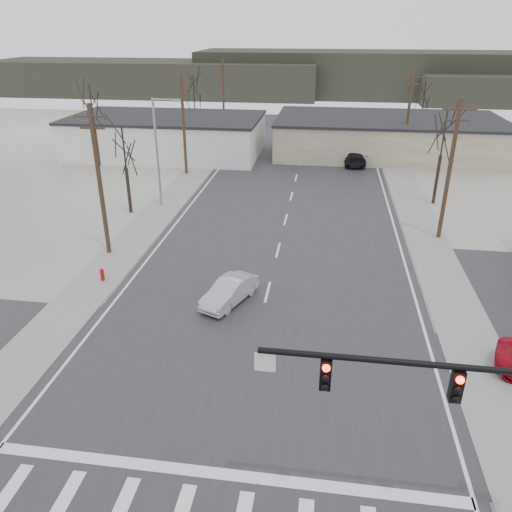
{
  "coord_description": "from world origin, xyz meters",
  "views": [
    {
      "loc": [
        2.96,
        -17.5,
        14.45
      ],
      "look_at": [
        -0.61,
        7.45,
        2.6
      ],
      "focal_mm": 35.0,
      "sensor_mm": 36.0,
      "label": 1
    }
  ],
  "objects": [
    {
      "name": "car_far_a",
      "position": [
        5.77,
        38.34,
        0.85
      ],
      "size": [
        3.3,
        5.89,
        1.61
      ],
      "primitive_type": "imported",
      "rotation": [
        0.0,
        0.0,
        3.34
      ],
      "color": "black",
      "rests_on": "main_road"
    },
    {
      "name": "fire_hydrant",
      "position": [
        -10.2,
        8.0,
        0.45
      ],
      "size": [
        0.24,
        0.24,
        0.87
      ],
      "color": "#A50C0C",
      "rests_on": "ground"
    },
    {
      "name": "sidewalk_right",
      "position": [
        10.6,
        20.0,
        0.03
      ],
      "size": [
        3.0,
        90.0,
        0.06
      ],
      "primitive_type": "cube",
      "color": "gray",
      "rests_on": "ground"
    },
    {
      "name": "tree_left_mid",
      "position": [
        -22.0,
        34.0,
        6.28
      ],
      "size": [
        3.96,
        3.96,
        8.82
      ],
      "color": "#2C221B",
      "rests_on": "ground"
    },
    {
      "name": "main_road",
      "position": [
        0.0,
        15.0,
        0.02
      ],
      "size": [
        18.0,
        110.0,
        0.05
      ],
      "primitive_type": "cube",
      "color": "#29282B",
      "rests_on": "ground"
    },
    {
      "name": "tree_left_near",
      "position": [
        -13.0,
        20.0,
        5.23
      ],
      "size": [
        3.3,
        3.3,
        7.35
      ],
      "color": "#2C221B",
      "rests_on": "ground"
    },
    {
      "name": "streetlight_main",
      "position": [
        -10.8,
        22.0,
        5.09
      ],
      "size": [
        2.4,
        0.25,
        9.0
      ],
      "color": "gray",
      "rests_on": "ground"
    },
    {
      "name": "sedan_crossing",
      "position": [
        -2.0,
        6.55,
        0.73
      ],
      "size": [
        2.96,
        4.39,
        1.37
      ],
      "primitive_type": "imported",
      "rotation": [
        0.0,
        0.0,
        -0.4
      ],
      "color": "#A8ABB2",
      "rests_on": "main_road"
    },
    {
      "name": "sidewalk_left",
      "position": [
        -10.6,
        20.0,
        0.03
      ],
      "size": [
        3.0,
        90.0,
        0.06
      ],
      "primitive_type": "cube",
      "color": "gray",
      "rests_on": "ground"
    },
    {
      "name": "hill_center",
      "position": [
        15.0,
        96.0,
        4.5
      ],
      "size": [
        80.0,
        18.0,
        9.0
      ],
      "primitive_type": "cube",
      "color": "#333026",
      "rests_on": "ground"
    },
    {
      "name": "tree_left_far",
      "position": [
        -14.0,
        46.0,
        6.28
      ],
      "size": [
        3.96,
        3.96,
        8.82
      ],
      "color": "#2C221B",
      "rests_on": "ground"
    },
    {
      "name": "upole_right_b",
      "position": [
        11.5,
        40.0,
        5.22
      ],
      "size": [
        2.2,
        0.3,
        10.0
      ],
      "color": "#402B1E",
      "rests_on": "ground"
    },
    {
      "name": "tree_right_far",
      "position": [
        15.0,
        52.0,
        5.58
      ],
      "size": [
        3.52,
        3.52,
        7.84
      ],
      "color": "#2C221B",
      "rests_on": "ground"
    },
    {
      "name": "car_far_b",
      "position": [
        -2.73,
        58.91,
        0.82
      ],
      "size": [
        3.18,
        4.9,
        1.55
      ],
      "primitive_type": "imported",
      "rotation": [
        0.0,
        0.0,
        -0.32
      ],
      "color": "black",
      "rests_on": "main_road"
    },
    {
      "name": "tree_right_mid",
      "position": [
        12.5,
        26.0,
        5.93
      ],
      "size": [
        3.74,
        3.74,
        8.33
      ],
      "color": "#2C221B",
      "rests_on": "ground"
    },
    {
      "name": "upole_left_c",
      "position": [
        -11.5,
        32.0,
        5.22
      ],
      "size": [
        2.2,
        0.3,
        10.0
      ],
      "color": "#402B1E",
      "rests_on": "ground"
    },
    {
      "name": "ground",
      "position": [
        0.0,
        0.0,
        0.0
      ],
      "size": [
        140.0,
        140.0,
        0.0
      ],
      "primitive_type": "plane",
      "color": "silver",
      "rests_on": "ground"
    },
    {
      "name": "upole_right_a",
      "position": [
        11.5,
        18.0,
        5.22
      ],
      "size": [
        2.2,
        0.3,
        10.0
      ],
      "color": "#402B1E",
      "rests_on": "ground"
    },
    {
      "name": "upole_left_b",
      "position": [
        -11.5,
        12.0,
        5.22
      ],
      "size": [
        2.2,
        0.3,
        10.0
      ],
      "color": "#402B1E",
      "rests_on": "ground"
    },
    {
      "name": "hill_left",
      "position": [
        -35.0,
        92.0,
        3.5
      ],
      "size": [
        70.0,
        18.0,
        7.0
      ],
      "primitive_type": "cube",
      "color": "#333026",
      "rests_on": "ground"
    },
    {
      "name": "building_right_far",
      "position": [
        10.0,
        44.0,
        2.15
      ],
      "size": [
        26.3,
        14.3,
        4.3
      ],
      "color": "beige",
      "rests_on": "ground"
    },
    {
      "name": "traffic_signal_mast",
      "position": [
        7.89,
        -6.2,
        4.67
      ],
      "size": [
        8.95,
        0.43,
        7.2
      ],
      "color": "black",
      "rests_on": "ground"
    },
    {
      "name": "cross_road",
      "position": [
        0.0,
        0.0,
        0.02
      ],
      "size": [
        90.0,
        10.0,
        0.04
      ],
      "primitive_type": "cube",
      "color": "#29282B",
      "rests_on": "ground"
    },
    {
      "name": "building_left_far",
      "position": [
        -16.0,
        40.0,
        2.26
      ],
      "size": [
        22.3,
        12.3,
        4.5
      ],
      "color": "silver",
      "rests_on": "ground"
    },
    {
      "name": "upole_left_d",
      "position": [
        -11.5,
        52.0,
        5.22
      ],
      "size": [
        2.2,
        0.3,
        10.0
      ],
      "color": "#402B1E",
      "rests_on": "ground"
    }
  ]
}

